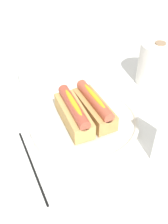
# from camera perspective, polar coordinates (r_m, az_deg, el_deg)

# --- Properties ---
(ground_plane) EXTENTS (2.40, 2.40, 0.00)m
(ground_plane) POSITION_cam_1_polar(r_m,az_deg,el_deg) (0.68, -1.03, -3.96)
(ground_plane) COLOR white
(serving_bowl) EXTENTS (0.27, 0.27, 0.03)m
(serving_bowl) POSITION_cam_1_polar(r_m,az_deg,el_deg) (0.68, 0.00, -2.25)
(serving_bowl) COLOR silver
(serving_bowl) RESTS_ON ground_plane
(hotdog_front) EXTENTS (0.16, 0.09, 0.06)m
(hotdog_front) POSITION_cam_1_polar(r_m,az_deg,el_deg) (0.64, -2.20, -0.16)
(hotdog_front) COLOR tan
(hotdog_front) RESTS_ON serving_bowl
(hotdog_back) EXTENTS (0.16, 0.09, 0.06)m
(hotdog_back) POSITION_cam_1_polar(r_m,az_deg,el_deg) (0.66, 2.14, 1.20)
(hotdog_back) COLOR tan
(hotdog_back) RESTS_ON serving_bowl
(water_glass) EXTENTS (0.07, 0.07, 0.09)m
(water_glass) POSITION_cam_1_polar(r_m,az_deg,el_deg) (0.82, -11.20, 7.16)
(water_glass) COLOR white
(water_glass) RESTS_ON ground_plane
(paper_towel_roll) EXTENTS (0.11, 0.11, 0.13)m
(paper_towel_roll) POSITION_cam_1_polar(r_m,az_deg,el_deg) (0.85, 15.05, 9.77)
(paper_towel_roll) COLOR white
(paper_towel_roll) RESTS_ON ground_plane
(chopstick_near) EXTENTS (0.21, 0.06, 0.01)m
(chopstick_near) POSITION_cam_1_polar(r_m,az_deg,el_deg) (0.62, -10.91, -10.90)
(chopstick_near) COLOR black
(chopstick_near) RESTS_ON ground_plane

